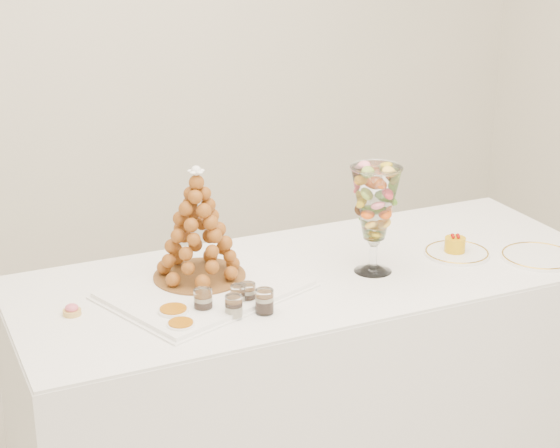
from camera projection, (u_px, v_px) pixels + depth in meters
buffet_table at (313, 373)px, 3.27m from camera, size 2.05×0.87×0.77m
lace_tray at (205, 290)px, 2.98m from camera, size 0.68×0.59×0.02m
macaron_vase at (375, 205)px, 3.06m from camera, size 0.17×0.17×0.36m
cake_plate at (457, 253)px, 3.28m from camera, size 0.23×0.23×0.01m
spare_plate at (538, 257)px, 3.25m from camera, size 0.26×0.26×0.01m
pink_tart at (72, 310)px, 2.83m from camera, size 0.06×0.06×0.04m
verrine_a at (203, 301)px, 2.83m from camera, size 0.07×0.07×0.08m
verrine_b at (239, 295)px, 2.88m from camera, size 0.06×0.06×0.07m
verrine_c at (248, 294)px, 2.89m from camera, size 0.06×0.06×0.07m
verrine_d at (234, 307)px, 2.80m from camera, size 0.06×0.06×0.07m
verrine_e at (264, 301)px, 2.83m from camera, size 0.06×0.06×0.08m
ramekin_back at (173, 314)px, 2.81m from camera, size 0.09×0.09×0.03m
ramekin_front at (181, 327)px, 2.73m from camera, size 0.08×0.08×0.03m
croquembouche at (198, 224)px, 2.99m from camera, size 0.30×0.30×0.38m
mousse_cake at (455, 244)px, 3.27m from camera, size 0.07×0.07×0.06m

